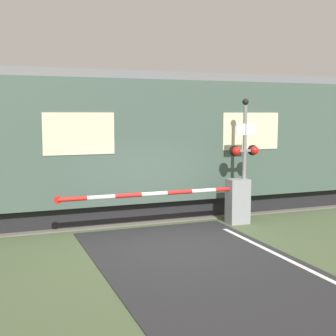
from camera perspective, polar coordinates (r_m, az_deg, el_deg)
ground_plane at (r=11.23m, az=0.97°, el=-9.52°), size 80.00×80.00×0.00m
track_bed at (r=14.82m, az=-4.71°, el=-5.48°), size 36.00×3.20×0.13m
train at (r=15.81m, az=7.15°, el=3.24°), size 18.96×3.10×4.32m
crossing_barrier at (r=13.33m, az=7.04°, el=-3.90°), size 5.44×0.44×1.28m
signal_post at (r=13.50m, az=9.34°, el=1.86°), size 0.90×0.26×3.55m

